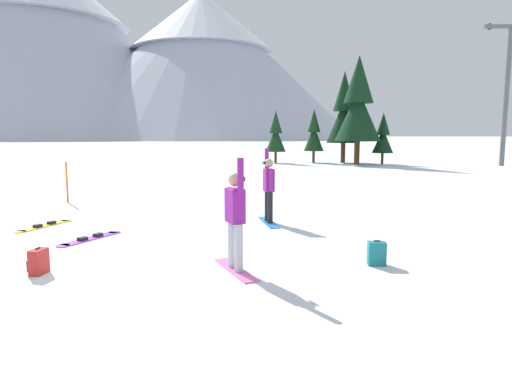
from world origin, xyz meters
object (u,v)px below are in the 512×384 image
Objects in this scene: trail_marker_pole at (67,182)px; pine_tree_twin at (383,136)px; pine_tree_tall at (344,113)px; ski_lift_tower at (507,84)px; pine_tree_young at (358,106)px; backpack_teal at (377,254)px; loose_snowboard_near_left at (90,238)px; pine_tree_short at (314,134)px; snowboarder_midground at (269,188)px; loose_snowboard_far_spare at (45,225)px; snowboarder_foreground at (235,218)px; pine_tree_leaning at (276,135)px; backpack_red at (38,262)px.

pine_tree_twin is (16.55, 20.32, 1.51)m from trail_marker_pole.
trail_marker_pole is 0.19× the size of pine_tree_tall.
ski_lift_tower reaches higher than pine_tree_tall.
pine_tree_twin is at bearing 19.18° from pine_tree_young.
pine_tree_tall is 12.17m from ski_lift_tower.
loose_snowboard_near_left is at bearing 162.15° from backpack_teal.
pine_tree_short is (-2.49, -0.05, -1.68)m from pine_tree_tall.
pine_tree_tall reaches higher than trail_marker_pole.
pine_tree_short is (-3.08, 2.62, -2.13)m from pine_tree_young.
ski_lift_tower is at bearing -10.13° from pine_tree_twin.
pine_tree_short is at bearing 160.68° from pine_tree_twin.
snowboarder_midground reaches higher than backpack_teal.
trail_marker_pole is at bearing -126.25° from pine_tree_young.
pine_tree_tall is at bearing 64.28° from loose_snowboard_far_spare.
pine_tree_young is at bearing 53.75° from trail_marker_pole.
pine_tree_twin is (10.19, 28.06, 1.28)m from snowboarder_foreground.
snowboarder_midground is at bearing -92.30° from pine_tree_leaning.
snowboarder_midground reaches higher than loose_snowboard_far_spare.
pine_tree_short is (8.30, 30.16, 2.23)m from backpack_red.
loose_snowboard_near_left is at bearing 91.89° from backpack_red.
pine_tree_short is at bearing 80.63° from snowboarder_midground.
ski_lift_tower is at bearing 47.21° from loose_snowboard_near_left.
snowboarder_foreground is 4.28× the size of backpack_red.
pine_tree_short is at bearing 68.82° from loose_snowboard_far_spare.
pine_tree_young is 1.94× the size of pine_tree_leaning.
trail_marker_pole is 26.25m from pine_tree_twin.
loose_snowboard_far_spare is at bearing -74.38° from trail_marker_pole.
pine_tree_young reaches higher than pine_tree_leaning.
pine_tree_twin is (13.59, 28.30, 2.02)m from backpack_red.
ski_lift_tower is at bearing 50.65° from snowboarder_midground.
pine_tree_twin is (13.68, 25.73, 2.21)m from loose_snowboard_near_left.
backpack_red is 0.06× the size of pine_tree_young.
backpack_teal is 11.61m from trail_marker_pole.
loose_snowboard_near_left is 6.40m from backpack_teal.
backpack_teal is (6.09, -1.96, 0.19)m from loose_snowboard_near_left.
snowboarder_midground is 26.74m from pine_tree_tall.
backpack_red is at bearing -69.69° from trail_marker_pole.
pine_tree_twin reaches higher than trail_marker_pole.
snowboarder_foreground reaches higher than loose_snowboard_near_left.
pine_tree_young is 11.04m from ski_lift_tower.
snowboarder_midground is 0.45× the size of pine_tree_short.
backpack_red is at bearing -176.03° from snowboarder_foreground.
backpack_teal is 27.80m from pine_tree_young.
backpack_teal is at bearing 8.09° from snowboarder_foreground.
pine_tree_leaning is at bearing 86.74° from snowboarder_foreground.
snowboarder_midground is 29.19m from ski_lift_tower.
pine_tree_leaning reaches higher than backpack_teal.
pine_tree_tall is at bearing 80.82° from backpack_teal.
snowboarder_midground is at bearing 25.22° from loose_snowboard_near_left.
pine_tree_twin is 9.64m from ski_lift_tower.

